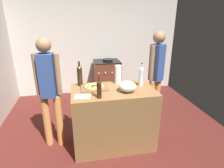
# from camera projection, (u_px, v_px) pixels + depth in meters

# --- Properties ---
(ground_plane) EXTENTS (4.41, 3.40, 0.02)m
(ground_plane) POSITION_uv_depth(u_px,v_px,m) (101.00, 117.00, 3.81)
(ground_plane) COLOR #511E19
(kitchen_wall_rear) EXTENTS (4.41, 0.10, 2.60)m
(kitchen_wall_rear) POSITION_uv_depth(u_px,v_px,m) (92.00, 43.00, 4.69)
(kitchen_wall_rear) COLOR beige
(kitchen_wall_rear) RESTS_ON ground_plane
(counter) EXTENTS (1.22, 0.72, 0.93)m
(counter) POSITION_uv_depth(u_px,v_px,m) (113.00, 117.00, 2.88)
(counter) COLOR olive
(counter) RESTS_ON ground_plane
(cutting_board) EXTENTS (0.40, 0.32, 0.02)m
(cutting_board) POSITION_uv_depth(u_px,v_px,m) (94.00, 88.00, 2.76)
(cutting_board) COLOR brown
(cutting_board) RESTS_ON counter
(pizza) EXTENTS (0.29, 0.29, 0.03)m
(pizza) POSITION_uv_depth(u_px,v_px,m) (94.00, 86.00, 2.75)
(pizza) COLOR tan
(pizza) RESTS_ON cutting_board
(mixing_bowl) EXTENTS (0.25, 0.25, 0.15)m
(mixing_bowl) POSITION_uv_depth(u_px,v_px,m) (128.00, 86.00, 2.62)
(mixing_bowl) COLOR #B2B2B7
(mixing_bowl) RESTS_ON counter
(paper_towel_roll) EXTENTS (0.10, 0.10, 0.30)m
(paper_towel_roll) POSITION_uv_depth(u_px,v_px,m) (118.00, 75.00, 2.92)
(paper_towel_roll) COLOR white
(paper_towel_roll) RESTS_ON counter
(wine_bottle_clear) EXTENTS (0.06, 0.06, 0.30)m
(wine_bottle_clear) POSITION_uv_depth(u_px,v_px,m) (99.00, 89.00, 2.40)
(wine_bottle_clear) COLOR #331E0F
(wine_bottle_clear) RESTS_ON counter
(wine_bottle_green) EXTENTS (0.08, 0.08, 0.36)m
(wine_bottle_green) POSITION_uv_depth(u_px,v_px,m) (141.00, 76.00, 2.82)
(wine_bottle_green) COLOR silver
(wine_bottle_green) RESTS_ON counter
(wine_bottle_dark) EXTENTS (0.08, 0.08, 0.38)m
(wine_bottle_dark) POSITION_uv_depth(u_px,v_px,m) (80.00, 75.00, 2.82)
(wine_bottle_dark) COLOR #331E0F
(wine_bottle_dark) RESTS_ON counter
(recipe_sheet) EXTENTS (0.23, 0.18, 0.00)m
(recipe_sheet) POSITION_uv_depth(u_px,v_px,m) (83.00, 96.00, 2.48)
(recipe_sheet) COLOR white
(recipe_sheet) RESTS_ON counter
(stove) EXTENTS (0.63, 0.57, 0.95)m
(stove) POSITION_uv_depth(u_px,v_px,m) (107.00, 78.00, 4.67)
(stove) COLOR brown
(stove) RESTS_ON ground_plane
(person_in_stripes) EXTENTS (0.37, 0.23, 1.69)m
(person_in_stripes) POSITION_uv_depth(u_px,v_px,m) (49.00, 88.00, 2.68)
(person_in_stripes) COLOR #D88C4C
(person_in_stripes) RESTS_ON ground_plane
(person_in_red) EXTENTS (0.32, 0.27, 1.71)m
(person_in_red) POSITION_uv_depth(u_px,v_px,m) (156.00, 73.00, 3.32)
(person_in_red) COLOR #D88C4C
(person_in_red) RESTS_ON ground_plane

